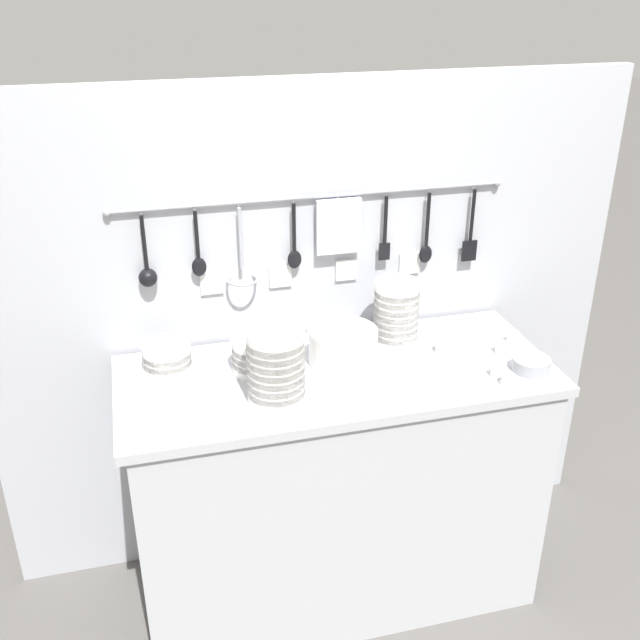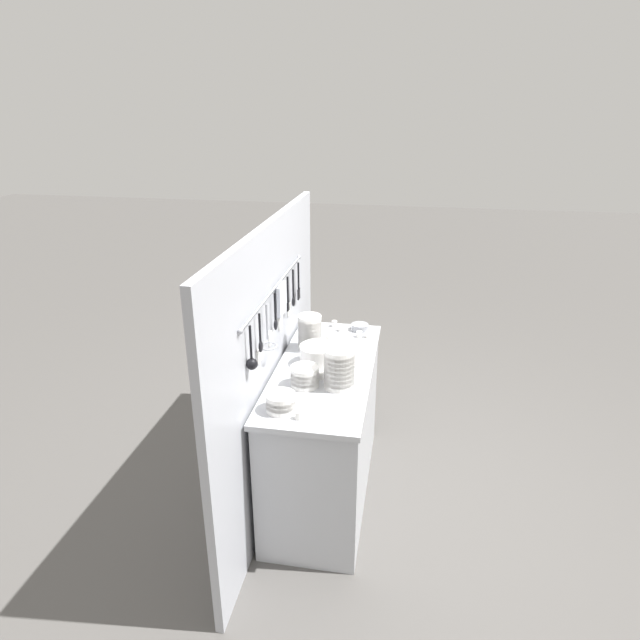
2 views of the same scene
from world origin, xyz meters
name	(u,v)px [view 2 (image 2 of 2)]	position (x,y,z in m)	size (l,w,h in m)	color
ground_plane	(324,488)	(0.00, 0.00, 0.00)	(20.00, 20.00, 0.00)	#514F4C
counter	(325,431)	(0.00, 0.00, 0.43)	(1.30, 0.54, 0.85)	#ADAFB5
back_wall	(273,365)	(0.00, 0.30, 0.84)	(2.10, 0.11, 1.66)	#A8AAB2
bowl_stack_back_corner	(339,368)	(-0.21, -0.11, 0.96)	(0.16, 0.16, 0.22)	white
bowl_stack_nested_right	(281,402)	(-0.49, 0.13, 0.90)	(0.14, 0.14, 0.09)	white
bowl_stack_tall_left	(305,376)	(-0.23, 0.07, 0.91)	(0.15, 0.15, 0.11)	white
bowl_stack_wide_centre	(310,332)	(0.23, 0.13, 0.96)	(0.14, 0.14, 0.21)	white
plate_stack	(318,355)	(0.03, 0.05, 0.91)	(0.21, 0.21, 0.11)	white
steel_mixing_bowl	(360,327)	(0.56, -0.14, 0.87)	(0.11, 0.11, 0.04)	#93969E
cup_centre	(368,334)	(0.46, -0.20, 0.87)	(0.04, 0.04, 0.04)	white
cup_by_caddy	(341,328)	(0.53, -0.02, 0.87)	(0.04, 0.04, 0.04)	white
cup_back_right	(359,334)	(0.45, -0.15, 0.87)	(0.04, 0.04, 0.04)	white
cup_beside_plates	(329,339)	(0.35, 0.03, 0.87)	(0.04, 0.04, 0.04)	white
cup_front_left	(334,324)	(0.60, 0.04, 0.87)	(0.04, 0.04, 0.04)	white
cup_front_right	(299,415)	(-0.55, 0.03, 0.87)	(0.04, 0.04, 0.04)	white
cup_edge_near	(321,376)	(-0.14, 0.00, 0.87)	(0.04, 0.04, 0.04)	white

